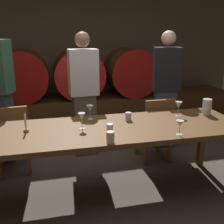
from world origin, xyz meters
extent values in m
plane|color=#4C443A|center=(0.00, 0.00, 0.00)|extent=(8.98, 8.98, 0.00)
cube|color=brown|center=(0.00, 3.19, 1.34)|extent=(6.91, 0.24, 2.68)
cube|color=#4C2D16|center=(0.00, 2.64, 0.24)|extent=(6.22, 0.90, 0.47)
cylinder|color=#513319|center=(-1.00, 2.64, 0.92)|extent=(0.90, 0.82, 0.90)
cylinder|color=maroon|center=(-1.00, 2.21, 0.92)|extent=(0.91, 0.03, 0.91)
cylinder|color=maroon|center=(-1.00, 3.06, 0.92)|extent=(0.91, 0.03, 0.91)
cylinder|color=#2D2D33|center=(-1.00, 2.64, 0.92)|extent=(0.90, 0.04, 0.90)
cylinder|color=#513319|center=(0.00, 2.64, 0.92)|extent=(0.90, 0.82, 0.90)
cylinder|color=#B21C16|center=(0.00, 2.21, 0.92)|extent=(0.91, 0.03, 0.91)
cylinder|color=#B21C16|center=(0.00, 3.06, 0.92)|extent=(0.91, 0.03, 0.91)
cylinder|color=#2D2D33|center=(0.00, 2.64, 0.92)|extent=(0.90, 0.04, 0.90)
cylinder|color=#513319|center=(1.02, 2.64, 0.92)|extent=(0.90, 0.82, 0.90)
cylinder|color=#9E1411|center=(1.02, 2.21, 0.92)|extent=(0.91, 0.03, 0.91)
cylinder|color=#9E1411|center=(1.02, 3.06, 0.92)|extent=(0.91, 0.03, 0.91)
cylinder|color=#2D2D33|center=(1.02, 2.64, 0.92)|extent=(0.90, 0.04, 0.90)
cube|color=brown|center=(-0.09, -0.01, 0.74)|extent=(2.99, 0.89, 0.05)
cube|color=brown|center=(1.32, 0.37, 0.36)|extent=(0.07, 0.07, 0.72)
cube|color=brown|center=(-1.04, 0.76, 0.44)|extent=(0.44, 0.44, 0.04)
cube|color=brown|center=(-1.02, 0.58, 0.67)|extent=(0.40, 0.09, 0.42)
cube|color=brown|center=(-0.89, 0.95, 0.21)|extent=(0.05, 0.05, 0.42)
cube|color=brown|center=(-1.23, 0.91, 0.21)|extent=(0.05, 0.05, 0.42)
cube|color=brown|center=(-0.85, 0.61, 0.21)|extent=(0.05, 0.05, 0.42)
cube|color=brown|center=(0.78, 0.70, 0.44)|extent=(0.41, 0.41, 0.04)
cube|color=brown|center=(0.79, 0.52, 0.67)|extent=(0.40, 0.05, 0.42)
cube|color=brown|center=(0.95, 0.88, 0.21)|extent=(0.05, 0.05, 0.42)
cube|color=brown|center=(0.61, 0.86, 0.21)|extent=(0.05, 0.05, 0.42)
cube|color=brown|center=(0.96, 0.54, 0.21)|extent=(0.05, 0.05, 0.42)
cube|color=brown|center=(0.62, 0.52, 0.21)|extent=(0.05, 0.05, 0.42)
cube|color=#33384C|center=(-1.20, 1.10, 0.47)|extent=(0.35, 0.30, 0.94)
cube|color=brown|center=(-0.10, 1.07, 0.44)|extent=(0.31, 0.22, 0.87)
cube|color=silver|center=(-0.10, 1.07, 1.17)|extent=(0.39, 0.26, 0.60)
sphere|color=#8C664C|center=(-0.10, 1.07, 1.60)|extent=(0.20, 0.20, 0.20)
cube|color=#33384C|center=(1.10, 1.08, 0.44)|extent=(0.34, 0.26, 0.87)
cube|color=black|center=(1.10, 1.08, 1.18)|extent=(0.42, 0.32, 0.61)
sphere|color=beige|center=(1.10, 1.08, 1.60)|extent=(0.20, 0.20, 0.20)
cylinder|color=olive|center=(-0.80, 0.05, 0.78)|extent=(0.05, 0.05, 0.02)
cylinder|color=#EDE5CC|center=(-0.80, 0.05, 0.87)|extent=(0.02, 0.02, 0.15)
cone|color=yellow|center=(-0.80, 0.05, 0.96)|extent=(0.01, 0.01, 0.02)
cylinder|color=white|center=(1.21, 0.17, 0.86)|extent=(0.10, 0.10, 0.18)
cylinder|color=white|center=(-0.26, 0.01, 0.77)|extent=(0.06, 0.06, 0.00)
cylinder|color=white|center=(-0.26, 0.01, 0.82)|extent=(0.01, 0.01, 0.09)
cone|color=white|center=(-0.26, 0.01, 0.90)|extent=(0.07, 0.07, 0.07)
cylinder|color=silver|center=(-0.14, 0.30, 0.77)|extent=(0.06, 0.06, 0.00)
cylinder|color=silver|center=(-0.14, 0.30, 0.81)|extent=(0.01, 0.01, 0.09)
cone|color=silver|center=(-0.14, 0.30, 0.89)|extent=(0.08, 0.08, 0.07)
cylinder|color=silver|center=(0.61, -0.36, 0.77)|extent=(0.06, 0.06, 0.00)
cylinder|color=silver|center=(0.61, -0.36, 0.81)|extent=(0.01, 0.01, 0.07)
cone|color=silver|center=(0.61, -0.36, 0.88)|extent=(0.07, 0.07, 0.07)
cylinder|color=silver|center=(0.86, 0.18, 0.77)|extent=(0.06, 0.06, 0.00)
cylinder|color=silver|center=(0.86, 0.18, 0.82)|extent=(0.01, 0.01, 0.09)
cone|color=silver|center=(0.86, 0.18, 0.90)|extent=(0.08, 0.08, 0.08)
cylinder|color=beige|center=(-0.07, -0.40, 0.82)|extent=(0.07, 0.07, 0.11)
cylinder|color=white|center=(-0.02, -0.17, 0.81)|extent=(0.06, 0.06, 0.09)
cylinder|color=silver|center=(0.27, 0.17, 0.81)|extent=(0.07, 0.07, 0.09)
camera|label=1|loc=(-0.56, -2.55, 1.71)|focal=43.90mm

